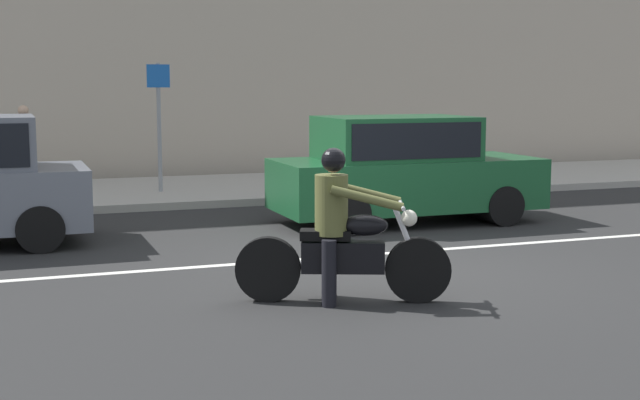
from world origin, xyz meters
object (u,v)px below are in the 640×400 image
object	(u,v)px
street_sign_post	(159,114)
pedestrian_bystander	(25,140)
motorcycle_with_rider_olive	(342,240)
parked_sedan_forest_green	(402,169)

from	to	relation	value
street_sign_post	pedestrian_bystander	world-z (taller)	street_sign_post
motorcycle_with_rider_olive	pedestrian_bystander	bearing A→B (deg)	105.79
motorcycle_with_rider_olive	street_sign_post	world-z (taller)	street_sign_post
motorcycle_with_rider_olive	parked_sedan_forest_green	xyz separation A→B (m)	(2.77, 4.42, 0.23)
parked_sedan_forest_green	street_sign_post	size ratio (longest dim) A/B	1.71
parked_sedan_forest_green	pedestrian_bystander	world-z (taller)	pedestrian_bystander
motorcycle_with_rider_olive	street_sign_post	xyz separation A→B (m)	(-0.38, 8.75, 1.00)
motorcycle_with_rider_olive	parked_sedan_forest_green	distance (m)	5.23
parked_sedan_forest_green	pedestrian_bystander	bearing A→B (deg)	134.95
parked_sedan_forest_green	street_sign_post	distance (m)	5.41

